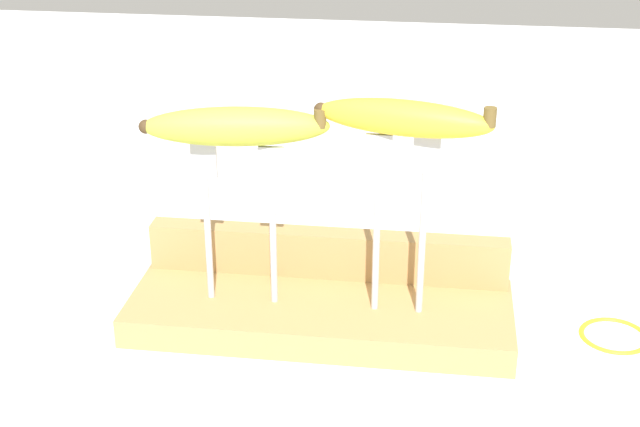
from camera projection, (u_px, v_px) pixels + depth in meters
The scene contains 9 objects.
ground_plane at pixel (320, 326), 0.97m from camera, with size 3.00×3.00×0.00m, color silver.
wooden_board at pixel (320, 313), 0.97m from camera, with size 0.40×0.15×0.03m, color #A87F4C.
board_backstop at pixel (327, 253), 1.00m from camera, with size 0.39×0.03×0.05m, color #A87F4C.
fork_stand_left at pixel (239, 209), 0.92m from camera, with size 0.09×0.01×0.17m.
fork_stand_right at pixel (400, 209), 0.90m from camera, with size 0.07×0.01×0.19m.
banana_raised_left at pixel (236, 126), 0.88m from camera, with size 0.19×0.07×0.04m.
banana_raised_right at pixel (404, 118), 0.86m from camera, with size 0.18×0.07×0.04m.
fork_fallen_near at pixel (108, 265), 1.09m from camera, with size 0.16×0.03×0.01m.
wire_coil at pixel (614, 334), 0.95m from camera, with size 0.07×0.07×0.01m, color gold.
Camera 1 is at (0.12, -0.83, 0.51)m, focal length 51.16 mm.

